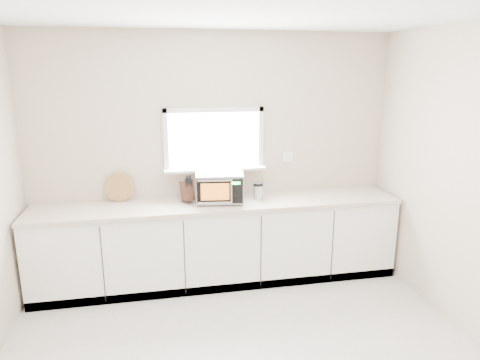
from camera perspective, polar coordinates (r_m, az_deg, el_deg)
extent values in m
cube|color=beige|center=(4.77, -3.46, 3.06)|extent=(4.00, 0.02, 2.70)
cube|color=white|center=(4.72, -3.47, 5.41)|extent=(1.00, 0.02, 0.60)
cube|color=white|center=(4.72, -3.31, 1.45)|extent=(1.12, 0.16, 0.03)
cube|color=white|center=(4.67, -3.51, 9.32)|extent=(1.10, 0.04, 0.05)
cube|color=white|center=(4.77, -3.39, 1.52)|extent=(1.10, 0.04, 0.05)
cube|color=white|center=(4.67, -9.87, 5.11)|extent=(0.05, 0.04, 0.70)
cube|color=white|center=(4.81, 2.79, 5.57)|extent=(0.05, 0.04, 0.70)
cube|color=white|center=(4.95, 6.36, 3.06)|extent=(0.12, 0.01, 0.12)
cube|color=white|center=(4.76, -2.80, -8.45)|extent=(3.92, 0.60, 0.88)
cube|color=beige|center=(4.59, -2.85, -3.20)|extent=(3.92, 0.64, 0.04)
cylinder|color=black|center=(4.48, -5.35, -3.34)|extent=(0.02, 0.02, 0.01)
cylinder|color=black|center=(4.76, -5.25, -2.26)|extent=(0.02, 0.02, 0.01)
cylinder|color=black|center=(4.48, -0.04, -3.25)|extent=(0.02, 0.02, 0.01)
cylinder|color=black|center=(4.76, -0.27, -2.17)|extent=(0.02, 0.02, 0.01)
cube|color=#ACAFB4|center=(4.57, -2.75, -0.88)|extent=(0.54, 0.44, 0.30)
cube|color=black|center=(4.39, -2.70, -1.55)|extent=(0.47, 0.07, 0.26)
cube|color=orange|center=(4.38, -3.35, -1.58)|extent=(0.29, 0.04, 0.18)
cylinder|color=silver|center=(4.37, -1.14, -1.61)|extent=(0.02, 0.02, 0.23)
cube|color=black|center=(4.39, -0.51, -1.53)|extent=(0.12, 0.02, 0.25)
cube|color=#19FF33|center=(4.36, -0.51, -0.43)|extent=(0.08, 0.01, 0.03)
cube|color=silver|center=(4.53, -2.77, 0.97)|extent=(0.54, 0.44, 0.01)
cube|color=#422117|center=(4.58, -7.06, -1.42)|extent=(0.16, 0.23, 0.25)
cube|color=black|center=(4.50, -7.22, -0.37)|extent=(0.03, 0.04, 0.09)
cube|color=black|center=(4.51, -6.87, -0.20)|extent=(0.03, 0.04, 0.09)
cube|color=black|center=(4.53, -6.51, -0.40)|extent=(0.03, 0.04, 0.09)
cube|color=black|center=(4.50, -7.05, 0.02)|extent=(0.03, 0.04, 0.09)
cube|color=black|center=(4.51, -6.64, 0.07)|extent=(0.03, 0.04, 0.09)
cylinder|color=#AF7E44|center=(4.76, -15.77, -0.90)|extent=(0.31, 0.07, 0.31)
cylinder|color=#ACAFB4|center=(4.67, 2.42, -1.66)|extent=(0.13, 0.13, 0.15)
cylinder|color=black|center=(4.64, 2.43, -0.54)|extent=(0.13, 0.13, 0.04)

